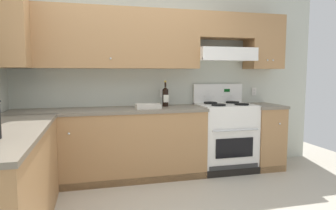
{
  "coord_description": "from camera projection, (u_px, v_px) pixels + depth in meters",
  "views": [
    {
      "loc": [
        -0.55,
        -2.62,
        1.36
      ],
      "look_at": [
        0.29,
        0.7,
        1.0
      ],
      "focal_mm": 32.43,
      "sensor_mm": 36.0,
      "label": 1
    }
  ],
  "objects": [
    {
      "name": "counter_back_run",
      "position": [
        135.0,
        143.0,
        3.95
      ],
      "size": [
        3.6,
        0.65,
        0.91
      ],
      "color": "#A87A4C",
      "rests_on": "ground_plane"
    },
    {
      "name": "wine_bottle",
      "position": [
        165.0,
        96.0,
        4.1
      ],
      "size": [
        0.08,
        0.08,
        0.35
      ],
      "color": "black",
      "rests_on": "counter_back_run"
    },
    {
      "name": "stove",
      "position": [
        225.0,
        136.0,
        4.27
      ],
      "size": [
        0.76,
        0.62,
        1.2
      ],
      "color": "white",
      "rests_on": "ground_plane"
    },
    {
      "name": "counter_left_run",
      "position": [
        5.0,
        186.0,
        2.44
      ],
      "size": [
        0.63,
        1.91,
        0.91
      ],
      "color": "#A87A4C",
      "rests_on": "ground_plane"
    },
    {
      "name": "bowl",
      "position": [
        148.0,
        107.0,
        3.89
      ],
      "size": [
        0.32,
        0.2,
        0.06
      ],
      "color": "beige",
      "rests_on": "counter_back_run"
    },
    {
      "name": "wall_back",
      "position": [
        160.0,
        64.0,
        4.21
      ],
      "size": [
        4.68,
        0.57,
        2.55
      ],
      "color": "beige",
      "rests_on": "ground_plane"
    }
  ]
}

